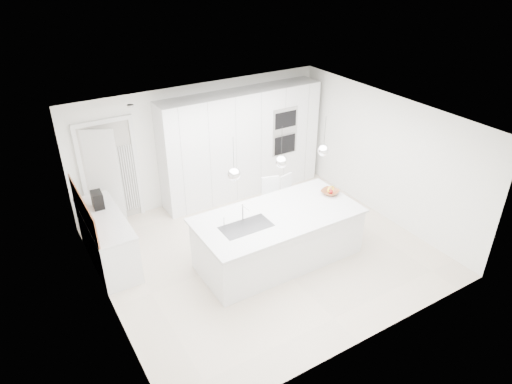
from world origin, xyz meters
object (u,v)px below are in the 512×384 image
island_base (279,239)px  bar_stool_right (289,199)px  fruit_bowl (330,192)px  bar_stool_left (274,205)px  espresso_machine (97,200)px

island_base → bar_stool_right: size_ratio=2.89×
island_base → fruit_bowl: (1.21, 0.15, 0.51)m
island_base → bar_stool_left: bearing=62.1°
espresso_machine → bar_stool_left: 3.19m
island_base → espresso_machine: espresso_machine is taller
bar_stool_right → espresso_machine: bearing=153.6°
bar_stool_left → bar_stool_right: bearing=27.8°
island_base → bar_stool_left: bar_stool_left is taller
bar_stool_left → island_base: bearing=-102.1°
fruit_bowl → bar_stool_right: size_ratio=0.32×
espresso_machine → bar_stool_left: (2.99, -1.00, -0.51)m
fruit_bowl → bar_stool_right: (-0.33, 0.81, -0.45)m
fruit_bowl → island_base: bearing=-173.1°
espresso_machine → bar_stool_left: bearing=-15.4°
island_base → fruit_bowl: size_ratio=9.01×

